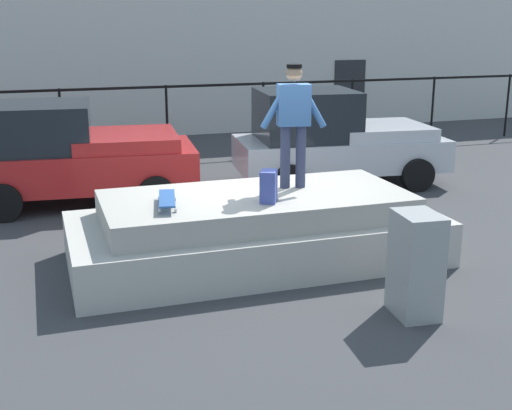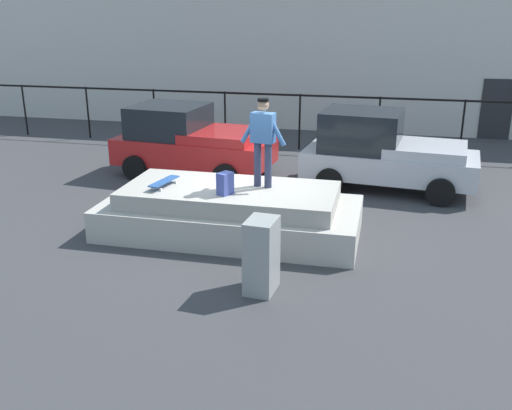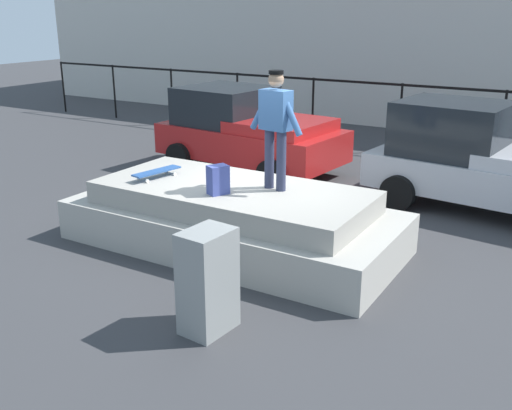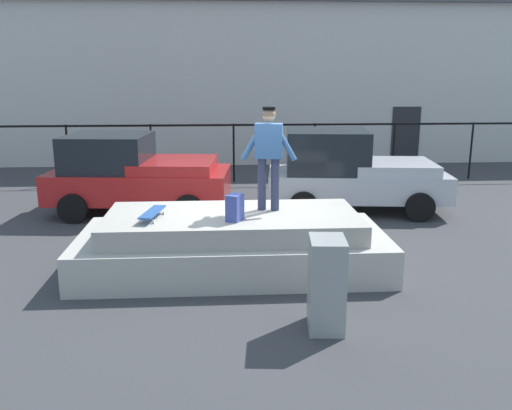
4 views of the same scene
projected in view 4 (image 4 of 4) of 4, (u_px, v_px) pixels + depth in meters
ground_plane at (244, 259)px, 9.49m from camera, size 60.00×60.00×0.00m
concrete_ledge at (233, 243)px, 8.95m from camera, size 5.02×2.31×0.94m
skateboarder at (269, 151)px, 8.83m from camera, size 0.93×0.31×1.71m
skateboard at (152, 212)px, 8.51m from camera, size 0.35×0.86×0.12m
backpack at (235, 208)px, 8.37m from camera, size 0.30×0.34×0.42m
car_red_pickup_near at (134, 174)px, 12.47m from camera, size 4.21×2.48×1.81m
car_silver_pickup_mid at (349, 172)px, 12.61m from camera, size 4.26×2.39×1.89m
utility_box at (327, 284)px, 6.80m from camera, size 0.49×0.64×1.19m
fence_row at (234, 140)px, 15.86m from camera, size 24.06×0.06×1.72m
warehouse_building at (229, 79)px, 22.37m from camera, size 31.38×8.80×5.75m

